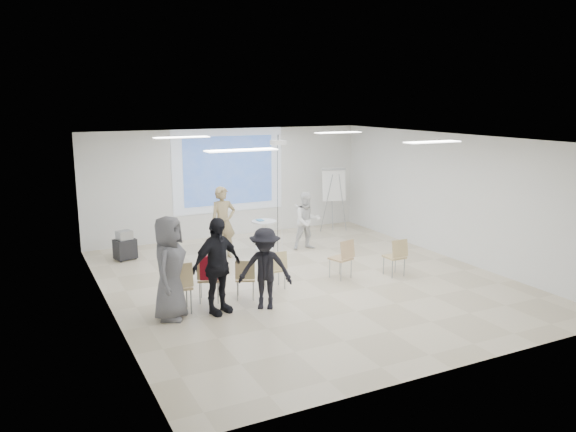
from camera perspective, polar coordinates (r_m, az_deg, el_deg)
name	(u,v)px	position (r m, az deg, el deg)	size (l,w,h in m)	color
floor	(305,282)	(12.07, 1.70, -6.75)	(8.00, 9.00, 0.10)	beige
ceiling	(306,136)	(11.47, 1.80, 8.10)	(8.00, 9.00, 0.10)	white
wall_back	(228,183)	(15.77, -6.10, 3.39)	(8.00, 0.10, 3.00)	silver
wall_left	(103,231)	(10.43, -18.27, -1.49)	(0.10, 9.00, 3.00)	silver
wall_right	(454,196)	(14.02, 16.51, 1.91)	(0.10, 9.00, 3.00)	silver
projection_halo	(229,170)	(15.66, -6.04, 4.62)	(3.20, 0.01, 2.30)	silver
projection_image	(229,171)	(15.65, -6.02, 4.62)	(2.60, 0.01, 1.90)	#3761BC
pedestal_table	(264,233)	(14.30, -2.43, -1.77)	(0.67, 0.67, 0.79)	white
player_left	(223,218)	(13.58, -6.62, -0.18)	(0.72, 0.49, 1.98)	#9C885F
player_right	(307,218)	(14.30, 1.97, -0.20)	(0.79, 0.63, 1.63)	white
controller_left	(226,203)	(13.81, -6.30, 1.36)	(0.04, 0.12, 0.04)	silver
controller_right	(296,206)	(14.38, 0.87, 1.03)	(0.04, 0.11, 0.04)	white
chair_far_left	(179,283)	(10.25, -11.01, -6.73)	(0.48, 0.52, 0.97)	tan
chair_left_mid	(209,276)	(10.73, -8.06, -6.02)	(0.55, 0.57, 0.89)	tan
chair_left_inner	(245,276)	(10.83, -4.37, -6.08)	(0.50, 0.52, 0.80)	tan
chair_center	(276,267)	(11.36, -1.21, -5.16)	(0.38, 0.41, 0.80)	#D0B978
chair_right_inner	(343,256)	(12.06, 5.64, -4.03)	(0.51, 0.53, 0.87)	tan
chair_right_far	(396,254)	(12.39, 10.96, -3.84)	(0.39, 0.42, 0.84)	tan
red_jacket	(212,268)	(10.55, -7.68, -5.24)	(0.47, 0.11, 0.44)	maroon
laptop	(245,277)	(10.93, -4.39, -6.16)	(0.29, 0.21, 0.02)	black
audience_left	(217,259)	(10.06, -7.25, -4.35)	(1.17, 0.70, 2.02)	black
audience_mid	(265,263)	(10.25, -2.34, -4.82)	(1.11, 0.61, 1.72)	black
audience_outer	(169,262)	(9.95, -11.98, -4.57)	(1.01, 0.66, 2.06)	slate
flipchart_easel	(334,185)	(16.20, 4.68, 3.13)	(0.77, 0.60, 1.84)	#909398
av_cart	(125,246)	(14.03, -16.23, -2.98)	(0.56, 0.49, 0.71)	black
ceiling_projector	(278,148)	(12.87, -0.99, 6.89)	(0.30, 0.25, 3.00)	white
fluor_panel_nw	(182,137)	(12.58, -10.75, 7.86)	(1.20, 0.30, 0.02)	white
fluor_panel_ne	(338,133)	(14.20, 5.13, 8.45)	(1.20, 0.30, 0.02)	white
fluor_panel_sw	(241,150)	(9.27, -4.76, 6.68)	(1.20, 0.30, 0.02)	white
fluor_panel_se	(432,142)	(11.37, 14.45, 7.30)	(1.20, 0.30, 0.02)	white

